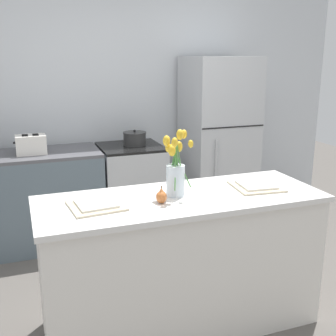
{
  "coord_description": "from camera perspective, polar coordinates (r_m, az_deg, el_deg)",
  "views": [
    {
      "loc": [
        -0.93,
        -2.31,
        1.76
      ],
      "look_at": [
        0.0,
        0.25,
        1.03
      ],
      "focal_mm": 45.0,
      "sensor_mm": 36.0,
      "label": 1
    }
  ],
  "objects": [
    {
      "name": "refrigerator",
      "position": [
        4.47,
        6.79,
        3.52
      ],
      "size": [
        0.68,
        0.67,
        1.75
      ],
      "color": "#B7BABC",
      "rests_on": "ground_plane"
    },
    {
      "name": "flower_vase",
      "position": [
        2.6,
        1.01,
        -0.38
      ],
      "size": [
        0.17,
        0.17,
        0.43
      ],
      "color": "silver",
      "rests_on": "kitchen_island"
    },
    {
      "name": "plate_setting_right",
      "position": [
        2.86,
        11.84,
        -2.38
      ],
      "size": [
        0.33,
        0.33,
        0.02
      ],
      "color": "beige",
      "rests_on": "kitchen_island"
    },
    {
      "name": "back_wall",
      "position": [
        4.43,
        -7.85,
        9.61
      ],
      "size": [
        5.2,
        0.08,
        2.7
      ],
      "color": "silver",
      "rests_on": "ground_plane"
    },
    {
      "name": "pear_figurine",
      "position": [
        2.5,
        -0.89,
        -3.85
      ],
      "size": [
        0.07,
        0.07,
        0.11
      ],
      "color": "#C66B33",
      "rests_on": "kitchen_island"
    },
    {
      "name": "toaster",
      "position": [
        3.95,
        -18.06,
        3.05
      ],
      "size": [
        0.28,
        0.18,
        0.17
      ],
      "color": "silver",
      "rests_on": "back_counter"
    },
    {
      "name": "plate_setting_left",
      "position": [
        2.49,
        -9.73,
        -4.92
      ],
      "size": [
        0.33,
        0.33,
        0.02
      ],
      "color": "beige",
      "rests_on": "kitchen_island"
    },
    {
      "name": "cooking_pot",
      "position": [
        4.14,
        -4.53,
        4.0
      ],
      "size": [
        0.23,
        0.23,
        0.15
      ],
      "color": "#2D2D2D",
      "rests_on": "stove_range"
    },
    {
      "name": "stove_range",
      "position": [
        4.25,
        -4.94,
        -2.93
      ],
      "size": [
        0.6,
        0.61,
        0.9
      ],
      "color": "#B2B5B7",
      "rests_on": "ground_plane"
    },
    {
      "name": "ground_plane",
      "position": [
        3.05,
        1.71,
        -20.21
      ],
      "size": [
        10.0,
        10.0,
        0.0
      ],
      "primitive_type": "plane",
      "color": "#59544F"
    },
    {
      "name": "kitchen_island",
      "position": [
        2.81,
        1.78,
        -12.61
      ],
      "size": [
        1.8,
        0.66,
        0.91
      ],
      "color": "silver",
      "rests_on": "ground_plane"
    },
    {
      "name": "back_counter",
      "position": [
        4.13,
        -20.74,
        -4.45
      ],
      "size": [
        1.68,
        0.6,
        0.9
      ],
      "color": "slate",
      "rests_on": "ground_plane"
    }
  ]
}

